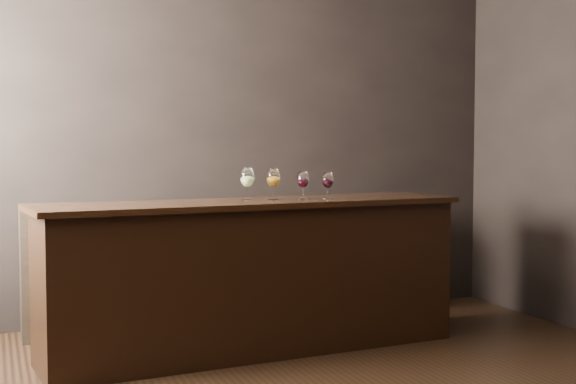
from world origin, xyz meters
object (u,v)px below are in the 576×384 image
object	(u,v)px
back_bar_shelf	(202,263)
glass_red_b	(328,180)
glass_white	(247,178)
glass_amber	(273,178)
glass_red_a	(303,180)
bar_counter	(254,279)

from	to	relation	value
back_bar_shelf	glass_red_b	size ratio (longest dim) A/B	14.22
back_bar_shelf	glass_white	size ratio (longest dim) A/B	12.03
glass_white	glass_red_b	xyz separation A→B (m)	(0.55, -0.05, -0.02)
glass_amber	glass_red_a	bearing A→B (deg)	-10.79
glass_amber	glass_red_b	world-z (taller)	glass_amber
back_bar_shelf	glass_red_b	distance (m)	1.28
back_bar_shelf	glass_red_a	distance (m)	1.20
back_bar_shelf	glass_white	bearing A→B (deg)	-84.06
glass_white	glass_amber	size ratio (longest dim) A/B	1.03
back_bar_shelf	glass_red_b	world-z (taller)	glass_red_b
back_bar_shelf	glass_red_a	world-z (taller)	glass_red_a
back_bar_shelf	glass_amber	xyz separation A→B (m)	(0.27, -0.86, 0.67)
glass_amber	glass_red_a	xyz separation A→B (m)	(0.19, -0.04, -0.01)
back_bar_shelf	glass_amber	distance (m)	1.12
glass_white	glass_red_b	world-z (taller)	glass_white
glass_white	glass_amber	bearing A→B (deg)	-1.32
bar_counter	glass_amber	xyz separation A→B (m)	(0.15, 0.02, 0.66)
bar_counter	glass_white	size ratio (longest dim) A/B	12.66
glass_amber	glass_red_b	distance (m)	0.37
glass_white	glass_amber	distance (m)	0.18
back_bar_shelf	glass_red_a	size ratio (longest dim) A/B	13.74
back_bar_shelf	glass_red_b	bearing A→B (deg)	-54.83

